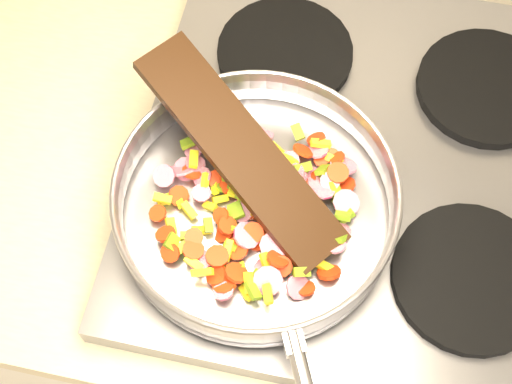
# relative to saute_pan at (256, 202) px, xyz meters

# --- Properties ---
(cooktop) EXTENTS (0.60, 0.60, 0.04)m
(cooktop) POSITION_rel_saute_pan_xyz_m (0.13, 0.11, -0.07)
(cooktop) COLOR #939399
(cooktop) RESTS_ON counter_top
(grate_fl) EXTENTS (0.19, 0.19, 0.02)m
(grate_fl) POSITION_rel_saute_pan_xyz_m (-0.01, -0.03, -0.04)
(grate_fl) COLOR black
(grate_fl) RESTS_ON cooktop
(grate_fr) EXTENTS (0.19, 0.19, 0.02)m
(grate_fr) POSITION_rel_saute_pan_xyz_m (0.27, -0.03, -0.04)
(grate_fr) COLOR black
(grate_fr) RESTS_ON cooktop
(grate_bl) EXTENTS (0.19, 0.19, 0.02)m
(grate_bl) POSITION_rel_saute_pan_xyz_m (-0.01, 0.25, -0.04)
(grate_bl) COLOR black
(grate_bl) RESTS_ON cooktop
(grate_br) EXTENTS (0.19, 0.19, 0.02)m
(grate_br) POSITION_rel_saute_pan_xyz_m (0.27, 0.25, -0.04)
(grate_br) COLOR black
(grate_br) RESTS_ON cooktop
(saute_pan) EXTENTS (0.39, 0.52, 0.06)m
(saute_pan) POSITION_rel_saute_pan_xyz_m (0.00, 0.00, 0.00)
(saute_pan) COLOR #9E9EA5
(saute_pan) RESTS_ON grate_fl
(vegetable_heap) EXTENTS (0.26, 0.26, 0.05)m
(vegetable_heap) POSITION_rel_saute_pan_xyz_m (0.01, 0.00, -0.01)
(vegetable_heap) COLOR red
(vegetable_heap) RESTS_ON saute_pan
(wooden_spatula) EXTENTS (0.29, 0.25, 0.10)m
(wooden_spatula) POSITION_rel_saute_pan_xyz_m (-0.03, 0.05, 0.03)
(wooden_spatula) COLOR black
(wooden_spatula) RESTS_ON saute_pan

